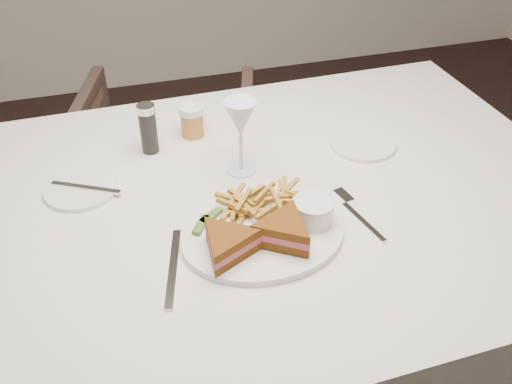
{
  "coord_description": "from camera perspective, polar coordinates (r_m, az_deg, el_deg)",
  "views": [
    {
      "loc": [
        -0.17,
        -0.57,
        1.5
      ],
      "look_at": [
        0.08,
        0.31,
        0.8
      ],
      "focal_mm": 40.0,
      "sensor_mm": 36.0,
      "label": 1
    }
  ],
  "objects": [
    {
      "name": "chair_far",
      "position": [
        2.12,
        -8.76,
        3.05
      ],
      "size": [
        0.76,
        0.74,
        0.64
      ],
      "primitive_type": "imported",
      "rotation": [
        0.0,
        0.0,
        2.85
      ],
      "color": "#47332C",
      "rests_on": "ground"
    },
    {
      "name": "table",
      "position": [
        1.48,
        -0.56,
        -12.09
      ],
      "size": [
        1.5,
        1.02,
        0.75
      ],
      "primitive_type": "cube",
      "rotation": [
        0.0,
        0.0,
        0.02
      ],
      "color": "silver",
      "rests_on": "ground"
    },
    {
      "name": "table_setting",
      "position": [
        1.16,
        -0.62,
        -0.49
      ],
      "size": [
        0.82,
        0.62,
        0.18
      ],
      "color": "white",
      "rests_on": "table"
    }
  ]
}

